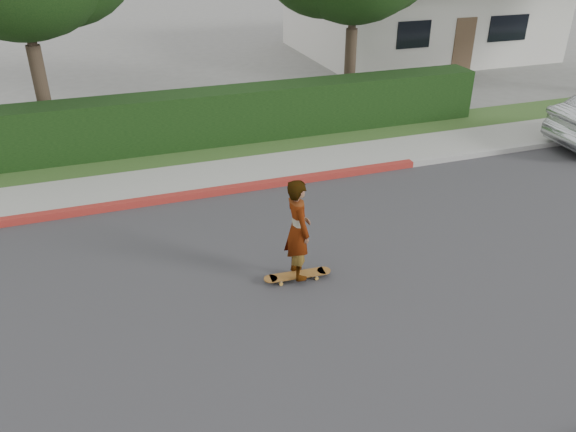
# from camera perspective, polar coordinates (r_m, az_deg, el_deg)

# --- Properties ---
(ground) EXTENTS (120.00, 120.00, 0.00)m
(ground) POSITION_cam_1_polar(r_m,az_deg,el_deg) (10.95, 18.58, -3.83)
(ground) COLOR slate
(ground) RESTS_ON ground
(road) EXTENTS (60.00, 8.00, 0.01)m
(road) POSITION_cam_1_polar(r_m,az_deg,el_deg) (10.95, 18.58, -3.81)
(road) COLOR #2D2D30
(road) RESTS_ON ground
(curb_far) EXTENTS (60.00, 0.20, 0.15)m
(curb_far) POSITION_cam_1_polar(r_m,az_deg,el_deg) (13.96, 8.85, 4.77)
(curb_far) COLOR #9E9E99
(curb_far) RESTS_ON ground
(curb_red_section) EXTENTS (12.00, 0.21, 0.15)m
(curb_red_section) POSITION_cam_1_polar(r_m,az_deg,el_deg) (12.57, -11.87, 1.78)
(curb_red_section) COLOR maroon
(curb_red_section) RESTS_ON ground
(sidewalk_far) EXTENTS (60.00, 1.60, 0.12)m
(sidewalk_far) POSITION_cam_1_polar(r_m,az_deg,el_deg) (14.70, 7.25, 6.04)
(sidewalk_far) COLOR gray
(sidewalk_far) RESTS_ON ground
(planting_strip) EXTENTS (60.00, 1.60, 0.10)m
(planting_strip) POSITION_cam_1_polar(r_m,az_deg,el_deg) (16.05, 4.77, 8.06)
(planting_strip) COLOR #2D4C1E
(planting_strip) RESTS_ON ground
(hedge) EXTENTS (15.00, 1.00, 1.50)m
(hedge) POSITION_cam_1_polar(r_m,az_deg,el_deg) (15.47, -6.45, 9.95)
(hedge) COLOR black
(hedge) RESTS_ON ground
(house) EXTENTS (10.60, 8.60, 4.30)m
(house) POSITION_cam_1_polar(r_m,az_deg,el_deg) (27.37, 13.06, 20.25)
(house) COLOR beige
(house) RESTS_ON ground
(skateboard) EXTENTS (1.19, 0.31, 0.11)m
(skateboard) POSITION_cam_1_polar(r_m,az_deg,el_deg) (9.67, 0.98, -6.02)
(skateboard) COLOR #C18A35
(skateboard) RESTS_ON ground
(skateboarder) EXTENTS (0.43, 0.65, 1.77)m
(skateboarder) POSITION_cam_1_polar(r_m,az_deg,el_deg) (9.19, 1.02, -1.36)
(skateboarder) COLOR white
(skateboarder) RESTS_ON skateboard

